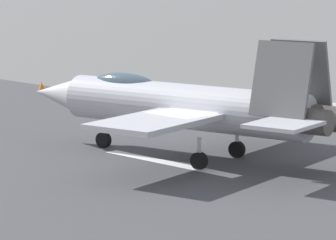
# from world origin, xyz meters

# --- Properties ---
(ground_plane) EXTENTS (400.00, 400.00, 0.00)m
(ground_plane) POSITION_xyz_m (0.00, 0.00, 0.00)
(ground_plane) COLOR #616260
(runway_strip) EXTENTS (240.00, 26.00, 0.02)m
(runway_strip) POSITION_xyz_m (-0.02, 0.00, 0.01)
(runway_strip) COLOR #414145
(runway_strip) RESTS_ON ground
(fighter_jet) EXTENTS (17.24, 13.70, 5.70)m
(fighter_jet) POSITION_xyz_m (1.43, -1.27, 2.50)
(fighter_jet) COLOR #B2B1BA
(fighter_jet) RESTS_ON ground
(marker_cone_mid) EXTENTS (0.44, 0.44, 0.55)m
(marker_cone_mid) POSITION_xyz_m (5.91, -11.55, 0.28)
(marker_cone_mid) COLOR orange
(marker_cone_mid) RESTS_ON ground
(marker_cone_far) EXTENTS (0.44, 0.44, 0.55)m
(marker_cone_far) POSITION_xyz_m (25.28, -11.55, 0.28)
(marker_cone_far) COLOR orange
(marker_cone_far) RESTS_ON ground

